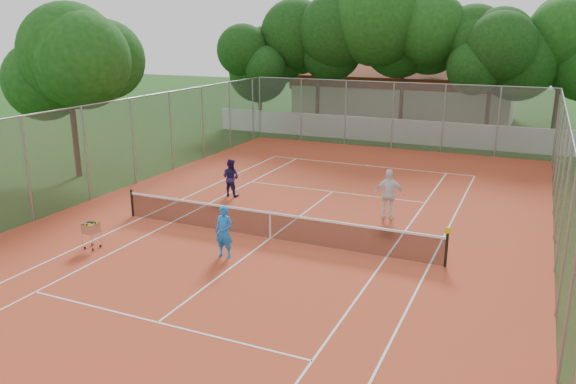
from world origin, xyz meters
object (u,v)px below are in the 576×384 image
at_px(tennis_net, 270,225).
at_px(clubhouse, 405,92).
at_px(player_far_left, 231,178).
at_px(player_far_right, 389,194).
at_px(ball_hopper, 91,235).
at_px(player_near, 224,232).

relative_size(tennis_net, clubhouse, 0.72).
height_order(tennis_net, clubhouse, clubhouse).
height_order(tennis_net, player_far_left, player_far_left).
distance_m(clubhouse, player_far_right, 25.81).
distance_m(player_far_left, player_far_right, 7.04).
relative_size(player_far_left, ball_hopper, 1.71).
bearing_deg(tennis_net, clubhouse, 93.95).
xyz_separation_m(tennis_net, player_far_left, (-3.84, 4.01, 0.33)).
height_order(player_far_left, ball_hopper, player_far_left).
relative_size(tennis_net, player_far_left, 7.26).
height_order(tennis_net, player_far_right, player_far_right).
height_order(player_near, player_far_left, player_near).
relative_size(tennis_net, ball_hopper, 12.40).
bearing_deg(player_far_right, ball_hopper, 26.74).
height_order(player_near, player_far_right, player_far_right).
relative_size(player_far_left, player_far_right, 0.84).
bearing_deg(clubhouse, player_far_right, -78.39).
distance_m(tennis_net, clubhouse, 29.12).
relative_size(clubhouse, player_far_right, 8.44).
bearing_deg(player_near, tennis_net, 74.14).
xyz_separation_m(player_near, player_far_right, (3.79, 5.83, 0.12)).
distance_m(tennis_net, player_near, 2.20).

